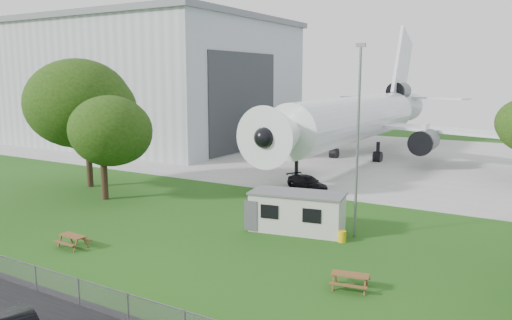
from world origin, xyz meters
The scene contains 12 objects.
ground centered at (0.00, 0.00, 0.00)m, with size 160.00×160.00×0.00m, color #295D18.
concrete_apron centered at (0.00, 38.00, 0.01)m, with size 120.00×46.00×0.03m, color #B7B7B2.
hangar centered at (-37.97, 36.00, 9.41)m, with size 43.00×31.00×18.55m.
airliner centered at (-2.00, 35.86, 5.27)m, with size 46.36×47.73×17.69m.
site_cabin centered at (4.51, 5.38, 1.31)m, with size 6.94×3.77×2.62m.
picnic_west centered at (-5.65, -4.40, 0.00)m, with size 1.80×1.50×0.76m, color brown, non-canonical shape.
picnic_east centered at (10.74, -1.59, 0.00)m, with size 1.80×1.50×0.76m, color brown, non-canonical shape.
fence centered at (0.00, -9.50, 0.00)m, with size 58.00×0.04×1.30m, color gray.
lamp_mast centered at (8.20, 6.20, 6.00)m, with size 0.16×0.16×12.00m, color slate.
tree_west_big centered at (-18.06, 7.76, 7.54)m, with size 9.46×9.46×12.28m.
tree_west_small centered at (-13.15, 5.04, 5.43)m, with size 7.50×7.50×9.19m.
car_apron_van centered at (0.05, 16.55, 0.66)m, with size 1.85×4.54×1.32m, color black.
Camera 1 is at (18.45, -23.43, 10.13)m, focal length 35.00 mm.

